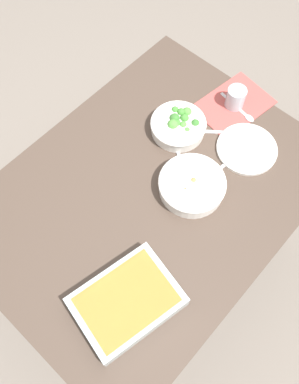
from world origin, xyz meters
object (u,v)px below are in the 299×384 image
at_px(fork_on_table, 176,146).
at_px(spoon_spare, 242,111).
at_px(stew_bowl, 192,185).
at_px(baking_dish, 127,301).
at_px(drink_cup, 235,99).
at_px(spoon_by_broccoli, 205,131).
at_px(side_plate, 247,149).
at_px(broccoli_bowl, 178,125).
at_px(spoon_by_stew, 209,176).

bearing_deg(fork_on_table, spoon_spare, 163.40).
height_order(stew_bowl, baking_dish, same).
distance_m(drink_cup, spoon_by_broccoli, 0.18).
xyz_separation_m(stew_bowl, spoon_by_broccoli, (-0.22, -0.12, -0.03)).
distance_m(side_plate, spoon_spare, 0.17).
relative_size(spoon_by_broccoli, fork_on_table, 0.93).
height_order(spoon_spare, fork_on_table, spoon_spare).
bearing_deg(drink_cup, baking_dish, 14.85).
bearing_deg(spoon_spare, drink_cup, -99.48).
height_order(broccoli_bowl, spoon_by_broccoli, broccoli_bowl).
bearing_deg(broccoli_bowl, side_plate, 113.01).
distance_m(drink_cup, spoon_spare, 0.05).
relative_size(drink_cup, spoon_by_stew, 0.48).
relative_size(broccoli_bowl, side_plate, 0.93).
bearing_deg(drink_cup, spoon_by_stew, 21.90).
relative_size(baking_dish, spoon_by_stew, 1.93).
relative_size(side_plate, spoon_by_broccoli, 1.48).
bearing_deg(spoon_by_broccoli, side_plate, 104.43).
height_order(side_plate, spoon_spare, side_plate).
height_order(side_plate, spoon_by_stew, side_plate).
distance_m(side_plate, spoon_by_broccoli, 0.17).
xyz_separation_m(broccoli_bowl, drink_cup, (-0.23, 0.08, 0.01)).
distance_m(broccoli_bowl, fork_on_table, 0.08).
xyz_separation_m(drink_cup, fork_on_table, (0.29, -0.04, -0.04)).
distance_m(spoon_by_broccoli, fork_on_table, 0.13).
height_order(stew_bowl, spoon_spare, stew_bowl).
xyz_separation_m(baking_dish, spoon_spare, (-0.81, -0.18, -0.03)).
distance_m(baking_dish, drink_cup, 0.85).
height_order(side_plate, fork_on_table, side_plate).
relative_size(stew_bowl, baking_dish, 0.68).
distance_m(baking_dish, side_plate, 0.69).
bearing_deg(drink_cup, broccoli_bowl, -19.59).
bearing_deg(drink_cup, stew_bowl, 15.94).
bearing_deg(side_plate, drink_cup, -129.76).
relative_size(broccoli_bowl, spoon_by_broccoli, 1.38).
relative_size(drink_cup, side_plate, 0.39).
bearing_deg(side_plate, fork_on_table, -50.97).
bearing_deg(stew_bowl, spoon_by_stew, 170.00).
xyz_separation_m(drink_cup, spoon_spare, (0.01, 0.04, -0.03)).
height_order(baking_dish, fork_on_table, baking_dish).
relative_size(stew_bowl, spoon_by_broccoli, 1.55).
height_order(baking_dish, side_plate, baking_dish).
bearing_deg(stew_bowl, broccoli_bowl, -129.02).
height_order(baking_dish, spoon_by_broccoli, baking_dish).
xyz_separation_m(spoon_spare, fork_on_table, (0.29, -0.09, -0.00)).
xyz_separation_m(broccoli_bowl, spoon_by_stew, (0.08, 0.21, -0.03)).
relative_size(spoon_by_broccoli, spoon_spare, 0.85).
relative_size(stew_bowl, drink_cup, 2.71).
bearing_deg(spoon_by_stew, spoon_spare, -164.79).
bearing_deg(stew_bowl, fork_on_table, -122.23).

